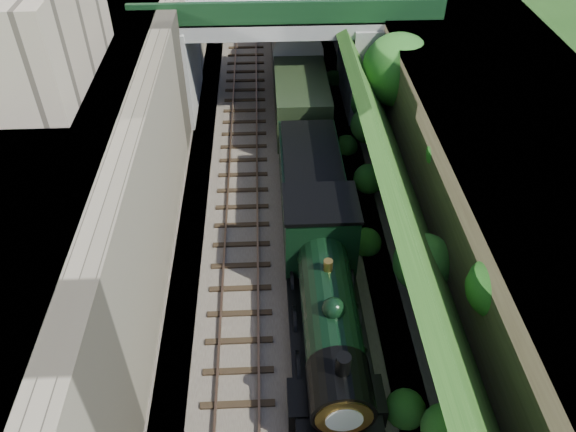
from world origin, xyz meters
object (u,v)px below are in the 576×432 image
at_px(locomotive, 326,300).
at_px(tender, 310,182).
at_px(road_bridge, 293,40).
at_px(tree, 399,71).

bearing_deg(locomotive, tender, 90.00).
relative_size(road_bridge, tree, 2.42).
distance_m(road_bridge, tender, 10.65).
height_order(locomotive, tender, locomotive).
height_order(road_bridge, tree, road_bridge).
distance_m(road_bridge, locomotive, 17.85).
xyz_separation_m(road_bridge, locomotive, (0.26, -17.72, -2.18)).
bearing_deg(tree, locomotive, -110.96).
bearing_deg(road_bridge, tender, -88.58).
relative_size(road_bridge, tender, 2.67).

